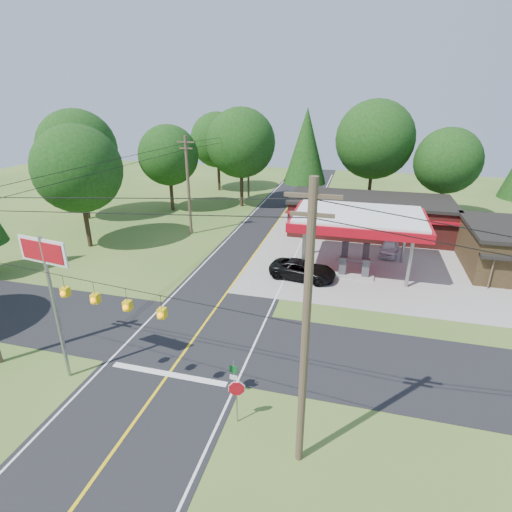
% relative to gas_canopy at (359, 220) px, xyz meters
% --- Properties ---
extents(ground, '(120.00, 120.00, 0.00)m').
position_rel_gas_canopy_xyz_m(ground, '(-9.00, -13.00, -4.27)').
color(ground, '#3C6222').
rests_on(ground, ground).
extents(main_highway, '(8.00, 120.00, 0.02)m').
position_rel_gas_canopy_xyz_m(main_highway, '(-9.00, -13.00, -4.26)').
color(main_highway, black).
rests_on(main_highway, ground).
extents(cross_road, '(70.00, 7.00, 0.02)m').
position_rel_gas_canopy_xyz_m(cross_road, '(-9.00, -13.00, -4.25)').
color(cross_road, black).
rests_on(cross_road, ground).
extents(lane_center_yellow, '(0.15, 110.00, 0.00)m').
position_rel_gas_canopy_xyz_m(lane_center_yellow, '(-9.00, -13.00, -4.24)').
color(lane_center_yellow, yellow).
rests_on(lane_center_yellow, main_highway).
extents(gas_canopy, '(10.60, 7.40, 4.88)m').
position_rel_gas_canopy_xyz_m(gas_canopy, '(0.00, 0.00, 0.00)').
color(gas_canopy, gray).
rests_on(gas_canopy, ground).
extents(convenience_store, '(16.40, 7.55, 3.80)m').
position_rel_gas_canopy_xyz_m(convenience_store, '(1.00, 9.98, -2.35)').
color(convenience_store, maroon).
rests_on(convenience_store, ground).
extents(utility_pole_near_right, '(1.80, 0.30, 11.50)m').
position_rel_gas_canopy_xyz_m(utility_pole_near_right, '(-1.50, -20.00, 1.69)').
color(utility_pole_near_right, '#473828').
rests_on(utility_pole_near_right, ground).
extents(utility_pole_far_left, '(1.80, 0.30, 10.00)m').
position_rel_gas_canopy_xyz_m(utility_pole_far_left, '(-17.00, 5.00, 0.93)').
color(utility_pole_far_left, '#473828').
rests_on(utility_pole_far_left, ground).
extents(utility_pole_north, '(0.30, 0.30, 9.50)m').
position_rel_gas_canopy_xyz_m(utility_pole_north, '(-15.50, 22.00, 0.48)').
color(utility_pole_north, '#473828').
rests_on(utility_pole_north, ground).
extents(overhead_beacons, '(17.04, 2.04, 1.03)m').
position_rel_gas_canopy_xyz_m(overhead_beacons, '(-10.00, -19.00, 1.95)').
color(overhead_beacons, black).
rests_on(overhead_beacons, ground).
extents(treeline_backdrop, '(70.27, 51.59, 13.30)m').
position_rel_gas_canopy_xyz_m(treeline_backdrop, '(-8.18, 11.01, 3.22)').
color(treeline_backdrop, '#332316').
rests_on(treeline_backdrop, ground).
extents(suv_car, '(5.89, 5.89, 1.46)m').
position_rel_gas_canopy_xyz_m(suv_car, '(-3.92, -3.00, -3.54)').
color(suv_car, black).
rests_on(suv_car, ground).
extents(sedan_car, '(4.25, 4.25, 1.27)m').
position_rel_gas_canopy_xyz_m(sedan_car, '(3.00, 4.18, -3.63)').
color(sedan_car, white).
rests_on(sedan_car, ground).
extents(big_stop_sign, '(2.87, 0.53, 7.77)m').
position_rel_gas_canopy_xyz_m(big_stop_sign, '(-14.00, -18.01, 1.62)').
color(big_stop_sign, gray).
rests_on(big_stop_sign, ground).
extents(octagonal_stop_sign, '(0.77, 0.26, 2.26)m').
position_rel_gas_canopy_xyz_m(octagonal_stop_sign, '(-4.50, -18.79, -2.59)').
color(octagonal_stop_sign, gray).
rests_on(octagonal_stop_sign, ground).
extents(route_sign_post, '(0.39, 0.10, 1.91)m').
position_rel_gas_canopy_xyz_m(route_sign_post, '(-5.20, -17.08, -3.14)').
color(route_sign_post, gray).
rests_on(route_sign_post, ground).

